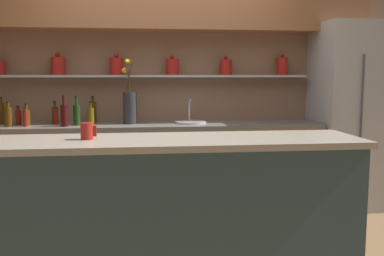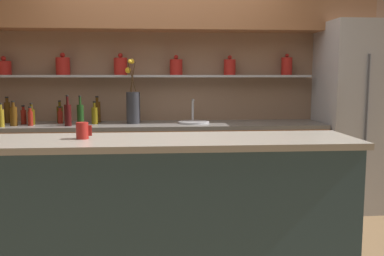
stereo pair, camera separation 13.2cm
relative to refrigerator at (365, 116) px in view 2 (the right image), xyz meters
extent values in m
cube|color=#937056|center=(-2.13, 0.40, 0.32)|extent=(5.20, 0.10, 2.60)
cube|color=#B7B7BC|center=(-2.30, 0.26, 0.42)|extent=(3.53, 0.18, 0.02)
cylinder|color=#AD1E19|center=(-3.80, 0.25, 0.51)|extent=(0.15, 0.15, 0.14)
sphere|color=#AD1E19|center=(-3.80, 0.25, 0.61)|extent=(0.05, 0.05, 0.05)
cylinder|color=#AD1E19|center=(-3.20, 0.25, 0.53)|extent=(0.15, 0.15, 0.18)
sphere|color=#AD1E19|center=(-3.20, 0.25, 0.64)|extent=(0.05, 0.05, 0.05)
cylinder|color=#AD1E19|center=(-2.59, 0.25, 0.53)|extent=(0.14, 0.14, 0.18)
sphere|color=#AD1E19|center=(-2.59, 0.25, 0.64)|extent=(0.05, 0.05, 0.05)
cylinder|color=#AD1E19|center=(-2.00, 0.25, 0.52)|extent=(0.14, 0.14, 0.17)
sphere|color=#AD1E19|center=(-2.00, 0.25, 0.63)|extent=(0.05, 0.05, 0.05)
cylinder|color=#AD1E19|center=(-1.42, 0.25, 0.52)|extent=(0.13, 0.13, 0.17)
sphere|color=#AD1E19|center=(-1.42, 0.25, 0.63)|extent=(0.04, 0.04, 0.04)
cylinder|color=#AD1E19|center=(-0.79, 0.25, 0.53)|extent=(0.12, 0.12, 0.19)
sphere|color=#AD1E19|center=(-0.79, 0.25, 0.65)|extent=(0.04, 0.04, 0.04)
cube|color=#99603D|center=(-2.13, 0.18, 1.11)|extent=(4.42, 0.34, 0.42)
cube|color=#99603D|center=(-2.30, 0.04, -0.54)|extent=(3.63, 0.62, 0.88)
cube|color=slate|center=(-2.30, 0.04, -0.08)|extent=(3.63, 0.62, 0.04)
cube|color=#334C56|center=(-2.13, -1.71, -0.49)|extent=(2.32, 0.55, 0.98)
cube|color=#ADA393|center=(-2.13, -1.71, 0.02)|extent=(2.38, 0.61, 0.04)
cube|color=#B7B7BC|center=(0.00, 0.00, 0.00)|extent=(0.93, 0.70, 1.97)
cylinder|color=#4C4C51|center=(-0.17, -0.37, 0.10)|extent=(0.02, 0.02, 1.08)
cylinder|color=#2D2D33|center=(-2.46, 0.06, 0.10)|extent=(0.14, 0.14, 0.32)
cylinder|color=#4C3319|center=(-2.47, 0.04, 0.42)|extent=(0.08, 0.04, 0.30)
sphere|color=yellow|center=(-2.48, 0.01, 0.57)|extent=(0.04, 0.04, 0.04)
cylinder|color=#4C3319|center=(-2.46, 0.07, 0.42)|extent=(0.07, 0.02, 0.31)
sphere|color=yellow|center=(-2.47, 0.11, 0.58)|extent=(0.05, 0.05, 0.05)
cylinder|color=#4C3319|center=(-2.47, 0.07, 0.37)|extent=(0.02, 0.04, 0.22)
sphere|color=yellow|center=(-2.51, 0.08, 0.48)|extent=(0.06, 0.06, 0.06)
cylinder|color=#B7B7BC|center=(-1.83, 0.04, -0.05)|extent=(0.33, 0.33, 0.02)
cylinder|color=#B7B7BC|center=(-1.83, 0.16, 0.07)|extent=(0.02, 0.02, 0.22)
cylinder|color=#B7B7BC|center=(-1.83, 0.10, 0.18)|extent=(0.02, 0.12, 0.02)
cylinder|color=#47380A|center=(-3.47, 0.02, 0.02)|extent=(0.06, 0.06, 0.16)
cylinder|color=#47380A|center=(-3.47, 0.02, 0.12)|extent=(0.03, 0.03, 0.05)
cylinder|color=black|center=(-3.47, 0.02, 0.15)|extent=(0.03, 0.03, 0.01)
cylinder|color=#193814|center=(-2.98, -0.03, 0.04)|extent=(0.07, 0.07, 0.20)
cylinder|color=#193814|center=(-2.98, -0.03, 0.18)|extent=(0.02, 0.02, 0.08)
cylinder|color=black|center=(-2.98, -0.03, 0.23)|extent=(0.03, 0.03, 0.01)
cylinder|color=#4C2D0C|center=(-2.85, 0.21, 0.05)|extent=(0.07, 0.07, 0.22)
cylinder|color=#4C2D0C|center=(-2.85, 0.21, 0.18)|extent=(0.03, 0.03, 0.04)
cylinder|color=black|center=(-2.85, 0.21, 0.21)|extent=(0.03, 0.03, 0.01)
cylinder|color=brown|center=(-2.85, 0.04, 0.02)|extent=(0.06, 0.06, 0.17)
cylinder|color=brown|center=(-2.85, 0.04, 0.13)|extent=(0.03, 0.03, 0.05)
cylinder|color=black|center=(-2.85, 0.04, 0.16)|extent=(0.03, 0.03, 0.01)
cylinder|color=maroon|center=(-3.46, -0.06, 0.01)|extent=(0.05, 0.05, 0.14)
cylinder|color=maroon|center=(-3.46, -0.06, 0.10)|extent=(0.03, 0.03, 0.04)
cylinder|color=black|center=(-3.46, -0.06, 0.12)|extent=(0.03, 0.03, 0.01)
cylinder|color=#4C2D0C|center=(-3.77, 0.22, 0.05)|extent=(0.06, 0.06, 0.22)
cylinder|color=#4C2D0C|center=(-3.77, 0.22, 0.18)|extent=(0.03, 0.03, 0.04)
cylinder|color=black|center=(-3.77, 0.22, 0.21)|extent=(0.03, 0.03, 0.01)
cylinder|color=#4C2D0C|center=(-3.62, -0.06, 0.03)|extent=(0.07, 0.07, 0.19)
cylinder|color=#4C2D0C|center=(-3.62, -0.06, 0.15)|extent=(0.03, 0.03, 0.04)
cylinder|color=black|center=(-3.62, -0.06, 0.18)|extent=(0.03, 0.03, 0.01)
cylinder|color=maroon|center=(-3.21, 0.12, 0.00)|extent=(0.05, 0.05, 0.13)
cylinder|color=maroon|center=(-3.21, 0.12, 0.08)|extent=(0.03, 0.03, 0.04)
cylinder|color=black|center=(-3.21, 0.12, 0.11)|extent=(0.03, 0.03, 0.01)
cylinder|color=olive|center=(-3.72, -0.14, 0.02)|extent=(0.06, 0.06, 0.17)
cylinder|color=olive|center=(-3.72, -0.14, 0.13)|extent=(0.03, 0.03, 0.05)
cylinder|color=black|center=(-3.72, -0.14, 0.16)|extent=(0.03, 0.03, 0.01)
cylinder|color=#380C0C|center=(-3.09, -0.11, 0.04)|extent=(0.07, 0.07, 0.21)
cylinder|color=#380C0C|center=(-3.09, -0.11, 0.19)|extent=(0.02, 0.02, 0.08)
cylinder|color=black|center=(-3.09, -0.11, 0.23)|extent=(0.03, 0.03, 0.01)
cylinder|color=maroon|center=(-3.57, 0.07, 0.01)|extent=(0.05, 0.05, 0.14)
cylinder|color=maroon|center=(-3.57, 0.07, 0.10)|extent=(0.03, 0.03, 0.04)
cylinder|color=black|center=(-3.57, 0.07, 0.12)|extent=(0.03, 0.03, 0.01)
cylinder|color=#47380A|center=(-3.24, 0.21, 0.02)|extent=(0.06, 0.06, 0.17)
cylinder|color=#47380A|center=(-3.24, 0.21, 0.13)|extent=(0.03, 0.03, 0.05)
cylinder|color=black|center=(-3.24, 0.21, 0.16)|extent=(0.03, 0.03, 0.01)
cylinder|color=maroon|center=(-2.68, -1.69, 0.09)|extent=(0.08, 0.08, 0.10)
cube|color=maroon|center=(-2.63, -1.69, 0.09)|extent=(0.02, 0.01, 0.07)
camera|label=1|loc=(-2.33, -4.37, 0.43)|focal=40.00mm
camera|label=2|loc=(-2.20, -4.38, 0.43)|focal=40.00mm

